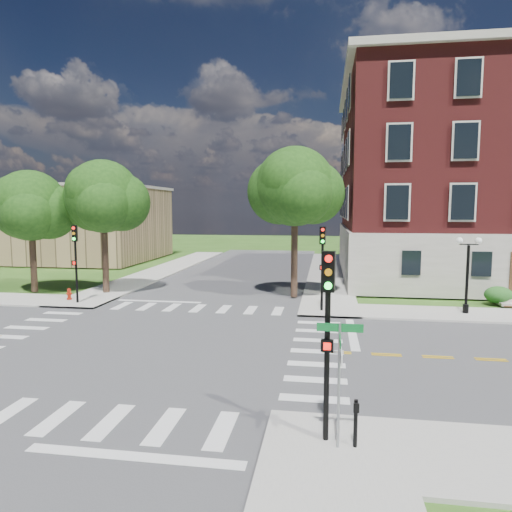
# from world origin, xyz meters

# --- Properties ---
(ground) EXTENTS (160.00, 160.00, 0.00)m
(ground) POSITION_xyz_m (0.00, 0.00, 0.00)
(ground) COLOR #2B5116
(ground) RESTS_ON ground
(road_ew) EXTENTS (90.00, 12.00, 0.01)m
(road_ew) POSITION_xyz_m (0.00, 0.00, 0.01)
(road_ew) COLOR #3D3D3F
(road_ew) RESTS_ON ground
(road_ns) EXTENTS (12.00, 90.00, 0.01)m
(road_ns) POSITION_xyz_m (0.00, 0.00, 0.01)
(road_ns) COLOR #3D3D3F
(road_ns) RESTS_ON ground
(sidewalk_ne) EXTENTS (34.00, 34.00, 0.12)m
(sidewalk_ne) POSITION_xyz_m (15.38, 15.38, 0.06)
(sidewalk_ne) COLOR #9E9B93
(sidewalk_ne) RESTS_ON ground
(sidewalk_nw) EXTENTS (34.00, 34.00, 0.12)m
(sidewalk_nw) POSITION_xyz_m (-15.38, 15.38, 0.06)
(sidewalk_nw) COLOR #9E9B93
(sidewalk_nw) RESTS_ON ground
(crosswalk_east) EXTENTS (2.20, 10.20, 0.02)m
(crosswalk_east) POSITION_xyz_m (7.20, 0.00, 0.00)
(crosswalk_east) COLOR silver
(crosswalk_east) RESTS_ON ground
(stop_bar_east) EXTENTS (0.40, 5.50, 0.00)m
(stop_bar_east) POSITION_xyz_m (8.80, 3.00, 0.00)
(stop_bar_east) COLOR silver
(stop_bar_east) RESTS_ON ground
(secondary_building) EXTENTS (20.40, 15.40, 8.30)m
(secondary_building) POSITION_xyz_m (-22.00, 30.00, 4.28)
(secondary_building) COLOR olive
(secondary_building) RESTS_ON ground
(tree_b) EXTENTS (4.86, 4.86, 8.44)m
(tree_b) POSITION_xyz_m (-12.67, 10.22, 6.10)
(tree_b) COLOR #2D2216
(tree_b) RESTS_ON ground
(tree_c) EXTENTS (4.98, 4.98, 9.12)m
(tree_c) POSITION_xyz_m (-7.60, 10.78, 6.72)
(tree_c) COLOR #2D2216
(tree_c) RESTS_ON ground
(tree_d) EXTENTS (5.14, 5.14, 9.80)m
(tree_d) POSITION_xyz_m (5.46, 11.14, 7.31)
(tree_d) COLOR #2D2216
(tree_d) RESTS_ON ground
(traffic_signal_se) EXTENTS (0.35, 0.39, 4.80)m
(traffic_signal_se) POSITION_xyz_m (7.56, -7.49, 3.19)
(traffic_signal_se) COLOR black
(traffic_signal_se) RESTS_ON ground
(traffic_signal_ne) EXTENTS (0.36, 0.42, 4.80)m
(traffic_signal_ne) POSITION_xyz_m (7.31, 7.31, 3.19)
(traffic_signal_ne) COLOR black
(traffic_signal_ne) RESTS_ON ground
(traffic_signal_nw) EXTENTS (0.37, 0.44, 4.80)m
(traffic_signal_nw) POSITION_xyz_m (-7.72, 7.23, 3.19)
(traffic_signal_nw) COLOR black
(traffic_signal_nw) RESTS_ON ground
(twin_lamp_west) EXTENTS (1.36, 0.36, 4.23)m
(twin_lamp_west) POSITION_xyz_m (15.28, 7.89, 2.52)
(twin_lamp_west) COLOR black
(twin_lamp_west) RESTS_ON ground
(street_sign_pole) EXTENTS (1.10, 1.10, 3.10)m
(street_sign_pole) POSITION_xyz_m (7.86, -7.81, 2.31)
(street_sign_pole) COLOR gray
(street_sign_pole) RESTS_ON ground
(push_button_post) EXTENTS (0.14, 0.21, 1.20)m
(push_button_post) POSITION_xyz_m (8.28, -7.75, 0.80)
(push_button_post) COLOR black
(push_button_post) RESTS_ON ground
(fire_hydrant) EXTENTS (0.35, 0.35, 0.75)m
(fire_hydrant) POSITION_xyz_m (-8.72, 7.99, 0.46)
(fire_hydrant) COLOR #A6200C
(fire_hydrant) RESTS_ON ground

